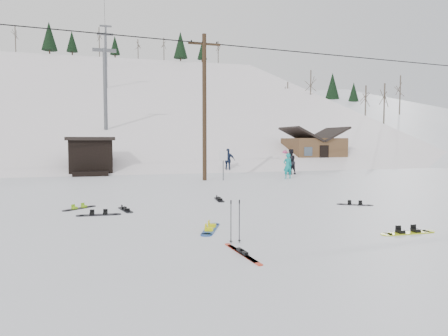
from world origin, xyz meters
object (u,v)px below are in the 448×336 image
object	(u,v)px
utility_pole	(204,105)
cabin	(313,151)
hero_skis	(242,253)
hero_snowboard	(210,229)

from	to	relation	value
utility_pole	cabin	distance (m)	16.71
cabin	hero_skis	xyz separation A→B (m)	(-15.92, -26.06, -1.46)
utility_pole	cabin	bearing A→B (deg)	37.56
utility_pole	hero_snowboard	size ratio (longest dim) A/B	5.85
hero_snowboard	hero_skis	bearing A→B (deg)	-154.14
cabin	utility_pole	bearing A→B (deg)	-142.44
utility_pole	hero_skis	bearing A→B (deg)	-100.31
utility_pole	hero_snowboard	world-z (taller)	utility_pole
cabin	hero_snowboard	size ratio (longest dim) A/B	3.50
hero_snowboard	cabin	bearing A→B (deg)	-10.47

